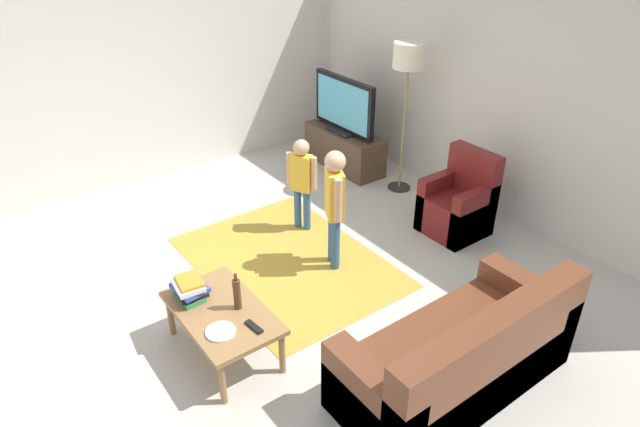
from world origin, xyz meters
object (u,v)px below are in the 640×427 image
(child_center, at_px, (335,199))
(tv, at_px, (344,106))
(plate, at_px, (221,332))
(tv_stand, at_px, (344,149))
(couch, at_px, (463,360))
(book_stack, at_px, (190,289))
(armchair, at_px, (460,206))
(child_near_tv, at_px, (302,177))
(coffee_table, at_px, (222,315))
(floor_lamp, at_px, (409,64))
(bottle, at_px, (237,294))
(tv_remote, at_px, (254,327))

(child_center, bearing_deg, tv, 139.32)
(tv, height_order, plate, tv)
(tv_stand, xyz_separation_m, couch, (3.55, -1.75, 0.05))
(book_stack, xyz_separation_m, plate, (0.50, 0.00, -0.08))
(armchair, relative_size, child_near_tv, 0.87)
(tv_stand, xyz_separation_m, armchair, (2.02, -0.04, 0.05))
(armchair, relative_size, coffee_table, 0.90)
(tv_stand, distance_m, book_stack, 3.62)
(plate, bearing_deg, book_stack, -179.73)
(couch, distance_m, book_stack, 2.12)
(floor_lamp, distance_m, child_near_tv, 1.78)
(coffee_table, relative_size, bottle, 3.14)
(child_near_tv, xyz_separation_m, coffee_table, (1.20, -1.58, -0.25))
(couch, xyz_separation_m, coffee_table, (-1.37, -1.20, 0.08))
(couch, bearing_deg, book_stack, -141.29)
(armchair, xyz_separation_m, tv_remote, (0.49, -2.81, 0.13))
(floor_lamp, height_order, book_stack, floor_lamp)
(tv, bearing_deg, child_near_tv, -53.71)
(child_center, height_order, plate, child_center)
(couch, bearing_deg, tv_stand, 153.79)
(floor_lamp, height_order, child_near_tv, floor_lamp)
(tv_stand, bearing_deg, coffee_table, -53.44)
(tv, relative_size, couch, 0.61)
(couch, distance_m, armchair, 2.30)
(tv_stand, xyz_separation_m, floor_lamp, (0.91, 0.15, 1.30))
(couch, distance_m, floor_lamp, 3.49)
(couch, height_order, coffee_table, couch)
(child_near_tv, xyz_separation_m, child_center, (0.75, -0.15, 0.10))
(coffee_table, height_order, bottle, bottle)
(couch, bearing_deg, bottle, -140.80)
(tv_stand, distance_m, tv, 0.60)
(armchair, relative_size, child_center, 0.75)
(tv, height_order, book_stack, tv)
(couch, bearing_deg, tv, 154.06)
(couch, height_order, child_near_tv, child_near_tv)
(book_stack, bearing_deg, armchair, 87.95)
(child_center, height_order, bottle, child_center)
(book_stack, height_order, bottle, bottle)
(child_near_tv, relative_size, coffee_table, 1.03)
(couch, relative_size, floor_lamp, 1.01)
(child_near_tv, bearing_deg, child_center, -11.14)
(armchair, bearing_deg, tv_remote, -80.15)
(bottle, bearing_deg, tv_remote, -4.24)
(tv_stand, xyz_separation_m, tv_remote, (2.50, -2.85, 0.19))
(floor_lamp, distance_m, child_center, 2.03)
(armchair, distance_m, coffee_table, 2.91)
(tv_stand, xyz_separation_m, bottle, (2.23, -2.83, 0.31))
(child_center, height_order, tv_remote, child_center)
(couch, xyz_separation_m, floor_lamp, (-2.64, 1.90, 1.25))
(armchair, distance_m, tv_remote, 2.85)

